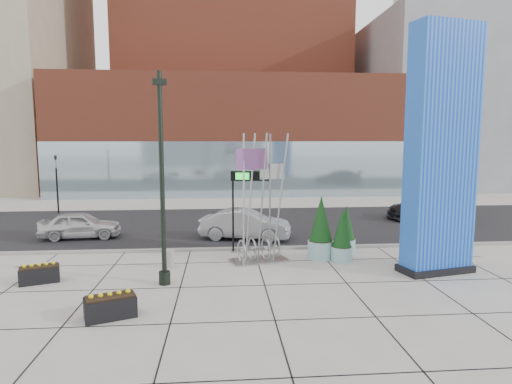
{
  "coord_description": "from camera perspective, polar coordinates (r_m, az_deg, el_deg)",
  "views": [
    {
      "loc": [
        -0.5,
        -15.72,
        5.22
      ],
      "look_at": [
        0.93,
        2.0,
        3.01
      ],
      "focal_mm": 30.0,
      "sensor_mm": 36.0,
      "label": 1
    }
  ],
  "objects": [
    {
      "name": "car_silver_mid",
      "position": [
        22.36,
        -1.44,
        -4.39
      ],
      "size": [
        4.92,
        2.68,
        1.54
      ],
      "primitive_type": "imported",
      "rotation": [
        0.0,
        0.0,
        1.33
      ],
      "color": "#95979C",
      "rests_on": "ground"
    },
    {
      "name": "building_grey_parking",
      "position": [
        54.72,
        24.81,
        10.41
      ],
      "size": [
        20.0,
        18.0,
        18.0
      ],
      "primitive_type": "cube",
      "color": "slate",
      "rests_on": "ground"
    },
    {
      "name": "box_planter_south",
      "position": [
        13.65,
        -18.86,
        -14.13
      ],
      "size": [
        1.61,
        1.19,
        0.8
      ],
      "rotation": [
        0.0,
        0.0,
        0.37
      ],
      "color": "black",
      "rests_on": "ground"
    },
    {
      "name": "concrete_bollard",
      "position": [
        17.98,
        -11.43,
        -8.73
      ],
      "size": [
        0.37,
        0.37,
        0.72
      ],
      "primitive_type": "cylinder",
      "color": "gray",
      "rests_on": "ground"
    },
    {
      "name": "ground",
      "position": [
        16.58,
        -2.7,
        -11.27
      ],
      "size": [
        160.0,
        160.0,
        0.0
      ],
      "primitive_type": "plane",
      "color": "#9E9991",
      "rests_on": "ground"
    },
    {
      "name": "lamp_post",
      "position": [
        15.44,
        -12.36,
        -1.03
      ],
      "size": [
        0.51,
        0.41,
        7.53
      ],
      "rotation": [
        0.0,
        0.0,
        0.25
      ],
      "color": "black",
      "rests_on": "ground"
    },
    {
      "name": "blue_pylon",
      "position": [
        17.89,
        23.44,
        4.5
      ],
      "size": [
        3.06,
        1.88,
        9.51
      ],
      "rotation": [
        0.0,
        0.0,
        0.23
      ],
      "color": "#0C33BC",
      "rests_on": "ground"
    },
    {
      "name": "round_planter_east",
      "position": [
        18.72,
        11.39,
        -5.86
      ],
      "size": [
        0.9,
        0.9,
        2.26
      ],
      "color": "#90BCC2",
      "rests_on": "ground"
    },
    {
      "name": "car_white_west",
      "position": [
        24.4,
        -22.37,
        -4.14
      ],
      "size": [
        4.2,
        2.0,
        1.39
      ],
      "primitive_type": "imported",
      "rotation": [
        0.0,
        0.0,
        1.66
      ],
      "color": "silver",
      "rests_on": "ground"
    },
    {
      "name": "street_asphalt",
      "position": [
        26.25,
        -3.43,
        -4.37
      ],
      "size": [
        80.0,
        12.0,
        0.02
      ],
      "primitive_type": "cube",
      "color": "black",
      "rests_on": "ground"
    },
    {
      "name": "traffic_signal",
      "position": [
        32.94,
        -25.03,
        1.34
      ],
      "size": [
        0.15,
        0.18,
        4.1
      ],
      "color": "black",
      "rests_on": "ground"
    },
    {
      "name": "round_planter_mid",
      "position": [
        20.23,
        11.91,
        -4.99
      ],
      "size": [
        0.88,
        0.88,
        2.2
      ],
      "color": "#90BCC2",
      "rests_on": "ground"
    },
    {
      "name": "box_planter_north",
      "position": [
        17.76,
        -26.91,
        -9.65
      ],
      "size": [
        1.49,
        1.08,
        0.74
      ],
      "rotation": [
        0.0,
        0.0,
        0.35
      ],
      "color": "black",
      "rests_on": "ground"
    },
    {
      "name": "round_planter_west",
      "position": [
        18.95,
        8.64,
        -4.86
      ],
      "size": [
        1.12,
        1.12,
        2.79
      ],
      "color": "#90BCC2",
      "rests_on": "ground"
    },
    {
      "name": "public_art_sculpture",
      "position": [
        18.3,
        0.45,
        -4.83
      ],
      "size": [
        2.66,
        1.86,
        5.48
      ],
      "rotation": [
        0.0,
        0.0,
        0.3
      ],
      "color": "#A1A4A6",
      "rests_on": "ground"
    },
    {
      "name": "overhead_street_sign",
      "position": [
        19.66,
        -1.24,
        1.26
      ],
      "size": [
        1.77,
        0.34,
        3.76
      ],
      "rotation": [
        0.0,
        0.0,
        -0.1
      ],
      "color": "black",
      "rests_on": "ground"
    },
    {
      "name": "tower_glass_front",
      "position": [
        38.05,
        -2.34,
        2.99
      ],
      "size": [
        34.0,
        0.6,
        5.0
      ],
      "primitive_type": "cube",
      "color": "#8CA5B2",
      "rests_on": "ground"
    },
    {
      "name": "car_dark_east",
      "position": [
        30.14,
        21.95,
        -1.86
      ],
      "size": [
        5.83,
        3.18,
        1.6
      ],
      "primitive_type": "imported",
      "rotation": [
        0.0,
        0.0,
        -1.39
      ],
      "color": "black",
      "rests_on": "ground"
    },
    {
      "name": "curb_edge",
      "position": [
        20.39,
        -3.08,
        -7.57
      ],
      "size": [
        80.0,
        0.3,
        0.12
      ],
      "primitive_type": "cube",
      "color": "gray",
      "rests_on": "ground"
    },
    {
      "name": "tower_podium",
      "position": [
        42.75,
        -2.62,
        7.46
      ],
      "size": [
        34.0,
        10.0,
        11.0
      ],
      "primitive_type": "cube",
      "color": "#97412B",
      "rests_on": "ground"
    }
  ]
}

